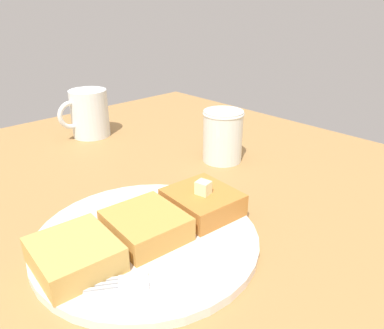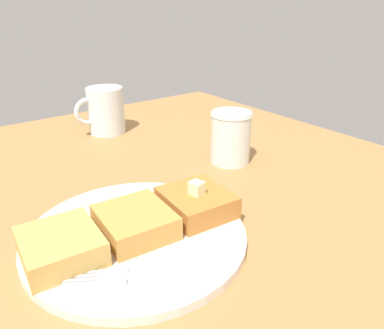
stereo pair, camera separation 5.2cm
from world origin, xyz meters
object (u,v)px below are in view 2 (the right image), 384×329
(fork, at_px, (137,276))
(coffee_mug, at_px, (105,110))
(plate, at_px, (136,236))
(syrup_jar, at_px, (231,140))

(fork, xyz_separation_m, coffee_mug, (-0.18, -0.44, 0.03))
(coffee_mug, bearing_deg, plate, 69.27)
(plate, relative_size, coffee_mug, 2.46)
(plate, height_order, fork, fork)
(syrup_jar, bearing_deg, coffee_mug, -69.43)
(fork, height_order, coffee_mug, coffee_mug)
(syrup_jar, bearing_deg, plate, 23.17)
(fork, xyz_separation_m, syrup_jar, (-0.28, -0.17, 0.03))
(fork, bearing_deg, coffee_mug, -111.97)
(coffee_mug, bearing_deg, fork, 68.03)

